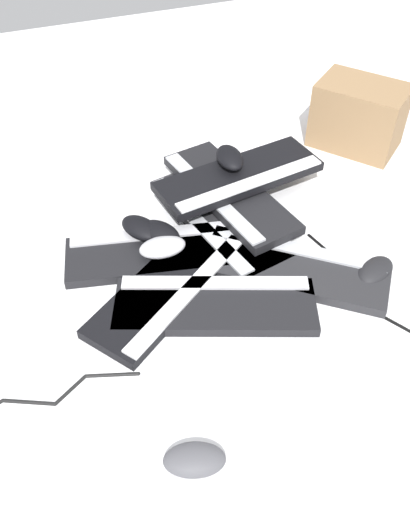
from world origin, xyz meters
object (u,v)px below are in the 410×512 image
Objects in this scene: keyboard_0 at (215,305)px; keyboard_4 at (170,286)px; mouse_2 at (160,233)px; mouse_3 at (375,271)px; keyboard_3 at (159,252)px; mouse_0 at (194,460)px; cardboard_box at (358,116)px; keyboard_1 at (293,268)px; mouse_4 at (230,158)px; keyboard_6 at (240,177)px; keyboard_2 at (217,220)px; mouse_1 at (162,247)px; keyboard_5 at (229,193)px; mouse_5 at (140,228)px.

keyboard_0 is 1.05× the size of keyboard_4.
mouse_2 is 0.51m from mouse_3.
keyboard_3 is 0.53m from mouse_0.
keyboard_3 is at bearing -69.21° from cardboard_box.
keyboard_1 is 0.35m from mouse_4.
cardboard_box is (-0.79, 0.79, 0.08)m from mouse_0.
mouse_3 is at bearing 25.70° from keyboard_6.
mouse_1 is at bearing -62.80° from keyboard_2.
cardboard_box is at bearing 107.16° from keyboard_5.
keyboard_0 is at bearing -78.63° from keyboard_1.
keyboard_3 is 1.04× the size of keyboard_4.
mouse_1 is at bearing -67.43° from cardboard_box.
mouse_5 is at bearing -76.81° from keyboard_5.
mouse_0 is 0.62m from mouse_3.
keyboard_2 is 0.19m from keyboard_3.
keyboard_3 is at bearing -50.61° from mouse_4.
keyboard_4 is at bearing -99.33° from keyboard_1.
mouse_0 is at bearing -45.67° from keyboard_1.
mouse_1 is 1.00× the size of mouse_2.
keyboard_4 is 1.80× the size of cardboard_box.
keyboard_6 is 0.44m from cardboard_box.
mouse_1 is (-0.09, 0.01, 0.04)m from keyboard_4.
mouse_0 is at bearing -26.69° from keyboard_5.
keyboard_6 reaches higher than keyboard_3.
mouse_0 is at bearing 2.09° from mouse_3.
mouse_1 is 1.00× the size of mouse_3.
mouse_5 is at bearing -74.23° from cardboard_box.
mouse_2 is at bearing -158.78° from mouse_5.
mouse_3 is at bearing -154.10° from mouse_2.
keyboard_5 is 0.09m from mouse_4.
mouse_2 is (-0.05, 0.01, 0.00)m from mouse_1.
cardboard_box is (-0.24, 0.68, 0.05)m from mouse_2.
mouse_1 is at bearing 11.33° from keyboard_3.
keyboard_1 is 0.99× the size of keyboard_4.
mouse_2 is (-0.03, 0.01, 0.04)m from keyboard_3.
mouse_5 is (-0.59, 0.07, 0.03)m from mouse_0.
mouse_4 reaches higher than keyboard_5.
keyboard_4 is at bearing -61.79° from cardboard_box.
keyboard_6 is 4.17× the size of mouse_2.
keyboard_5 is 0.23m from mouse_2.
mouse_0 is at bearing -28.59° from keyboard_6.
keyboard_0 is at bearing -30.28° from keyboard_6.
keyboard_6 reaches higher than keyboard_5.
keyboard_6 is 0.42m from mouse_3.
keyboard_4 is 0.80m from cardboard_box.
mouse_3 is at bearing 84.56° from keyboard_0.
cardboard_box is at bearing 118.21° from keyboard_4.
keyboard_1 and keyboard_2 have the same top height.
mouse_3 is at bearing 62.00° from keyboard_3.
mouse_5 is at bearing -174.36° from keyboard_4.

